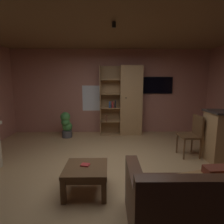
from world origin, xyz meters
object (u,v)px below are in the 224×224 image
at_px(potted_floor_plant, 66,124).
at_px(leather_couch, 201,206).
at_px(bookshelf_cabinet, 128,101).
at_px(wall_mounted_tv, 158,85).
at_px(coffee_table, 86,172).
at_px(table_book_0, 85,165).
at_px(dining_chair, 193,133).

bearing_deg(potted_floor_plant, leather_couch, -57.28).
bearing_deg(bookshelf_cabinet, wall_mounted_tv, 12.26).
distance_m(leather_couch, coffee_table, 1.55).
height_order(bookshelf_cabinet, leather_couch, bookshelf_cabinet).
relative_size(table_book_0, wall_mounted_tv, 0.13).
xyz_separation_m(coffee_table, wall_mounted_tv, (1.91, 3.33, 1.22)).
height_order(leather_couch, table_book_0, leather_couch).
relative_size(leather_couch, table_book_0, 12.69).
relative_size(table_book_0, dining_chair, 0.14).
bearing_deg(table_book_0, dining_chair, 30.39).
height_order(table_book_0, wall_mounted_tv, wall_mounted_tv).
bearing_deg(wall_mounted_tv, table_book_0, -120.28).
xyz_separation_m(bookshelf_cabinet, potted_floor_plant, (-1.88, -0.33, -0.67)).
height_order(bookshelf_cabinet, table_book_0, bookshelf_cabinet).
bearing_deg(potted_floor_plant, table_book_0, -71.52).
distance_m(leather_couch, potted_floor_plant, 4.23).
bearing_deg(coffee_table, potted_floor_plant, 108.49).
height_order(potted_floor_plant, wall_mounted_tv, wall_mounted_tv).
height_order(bookshelf_cabinet, wall_mounted_tv, bookshelf_cabinet).
distance_m(coffee_table, wall_mounted_tv, 4.03).
relative_size(potted_floor_plant, wall_mounted_tv, 0.81).
distance_m(bookshelf_cabinet, leather_couch, 3.98).
xyz_separation_m(coffee_table, potted_floor_plant, (-0.93, 2.79, 0.07)).
relative_size(leather_couch, coffee_table, 2.50).
relative_size(bookshelf_cabinet, potted_floor_plant, 2.78).
relative_size(leather_couch, potted_floor_plant, 2.06).
distance_m(bookshelf_cabinet, coffee_table, 3.34).
xyz_separation_m(bookshelf_cabinet, wall_mounted_tv, (0.97, 0.21, 0.48)).
height_order(coffee_table, dining_chair, dining_chair).
relative_size(coffee_table, dining_chair, 0.69).
xyz_separation_m(table_book_0, dining_chair, (2.22, 1.30, 0.12)).
xyz_separation_m(bookshelf_cabinet, table_book_0, (-0.96, -3.09, -0.65)).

